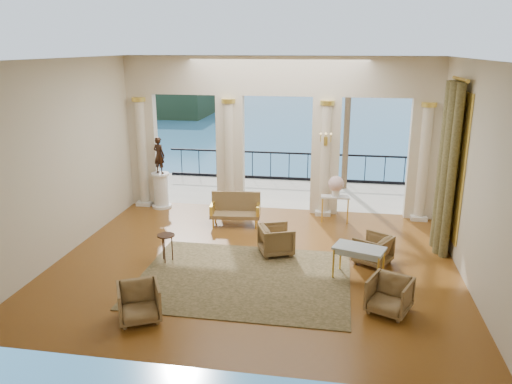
% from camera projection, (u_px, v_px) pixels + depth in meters
% --- Properties ---
extents(floor, '(9.00, 9.00, 0.00)m').
position_uv_depth(floor, '(255.00, 262.00, 11.42)').
color(floor, '#502B10').
rests_on(floor, ground).
extents(room_walls, '(9.00, 9.00, 9.00)m').
position_uv_depth(room_walls, '(245.00, 148.00, 9.55)').
color(room_walls, beige).
rests_on(room_walls, ground).
extents(arcade, '(9.00, 0.56, 4.50)m').
position_uv_depth(arcade, '(277.00, 125.00, 14.30)').
color(arcade, beige).
rests_on(arcade, ground).
extents(terrace, '(10.00, 3.60, 0.10)m').
position_uv_depth(terrace, '(284.00, 193.00, 16.92)').
color(terrace, '#AFA291').
rests_on(terrace, ground).
extents(balustrade, '(9.00, 0.06, 1.03)m').
position_uv_depth(balustrade, '(289.00, 169.00, 18.30)').
color(balustrade, black).
rests_on(balustrade, terrace).
extents(palm_tree, '(2.00, 2.00, 4.50)m').
position_uv_depth(palm_tree, '(350.00, 67.00, 16.19)').
color(palm_tree, '#4C3823').
rests_on(palm_tree, terrace).
extents(headland, '(22.00, 18.00, 6.00)m').
position_uv_depth(headland, '(149.00, 94.00, 83.28)').
color(headland, black).
rests_on(headland, sea).
extents(sea, '(160.00, 160.00, 0.00)m').
position_uv_depth(sea, '(327.00, 125.00, 69.86)').
color(sea, '#206B9A').
rests_on(sea, ground).
extents(curtain, '(0.33, 1.40, 4.09)m').
position_uv_depth(curtain, '(447.00, 169.00, 11.58)').
color(curtain, '#494225').
rests_on(curtain, ground).
extents(window_frame, '(0.04, 1.60, 3.40)m').
position_uv_depth(window_frame, '(456.00, 165.00, 11.53)').
color(window_frame, '#E8C34C').
rests_on(window_frame, room_walls).
extents(wall_sconce, '(0.30, 0.11, 0.33)m').
position_uv_depth(wall_sconce, '(326.00, 140.00, 13.88)').
color(wall_sconce, '#E8C34C').
rests_on(wall_sconce, arcade).
extents(rug, '(4.45, 3.46, 0.02)m').
position_uv_depth(rug, '(244.00, 278.00, 10.60)').
color(rug, '#2D3119').
rests_on(rug, ground).
extents(armchair_a, '(0.96, 0.94, 0.75)m').
position_uv_depth(armchair_a, '(139.00, 301.00, 8.93)').
color(armchair_a, '#45381A').
rests_on(armchair_a, ground).
extents(armchair_b, '(0.93, 0.91, 0.74)m').
position_uv_depth(armchair_b, '(389.00, 294.00, 9.18)').
color(armchair_b, '#45381A').
rests_on(armchair_b, ground).
extents(armchair_c, '(0.94, 0.95, 0.73)m').
position_uv_depth(armchair_c, '(373.00, 248.00, 11.26)').
color(armchair_c, '#45381A').
rests_on(armchair_c, ground).
extents(armchair_d, '(0.92, 0.95, 0.77)m').
position_uv_depth(armchair_d, '(276.00, 238.00, 11.78)').
color(armchair_d, '#45381A').
rests_on(armchair_d, ground).
extents(settee, '(1.41, 0.71, 0.90)m').
position_uv_depth(settee, '(236.00, 209.00, 13.71)').
color(settee, '#45381A').
rests_on(settee, ground).
extents(game_table, '(1.17, 0.86, 0.71)m').
position_uv_depth(game_table, '(359.00, 250.00, 10.44)').
color(game_table, '#A2B9C8').
rests_on(game_table, ground).
extents(pedestal, '(0.59, 0.59, 1.08)m').
position_uv_depth(pedestal, '(161.00, 191.00, 15.14)').
color(pedestal, silver).
rests_on(pedestal, ground).
extents(statue, '(0.47, 0.40, 1.10)m').
position_uv_depth(statue, '(159.00, 155.00, 14.83)').
color(statue, black).
rests_on(statue, pedestal).
extents(console_table, '(0.80, 0.33, 0.75)m').
position_uv_depth(console_table, '(335.00, 201.00, 13.85)').
color(console_table, silver).
rests_on(console_table, ground).
extents(urn, '(0.43, 0.43, 0.57)m').
position_uv_depth(urn, '(336.00, 185.00, 13.72)').
color(urn, white).
rests_on(urn, console_table).
extents(side_table, '(0.40, 0.40, 0.65)m').
position_uv_depth(side_table, '(166.00, 239.00, 11.30)').
color(side_table, black).
rests_on(side_table, ground).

